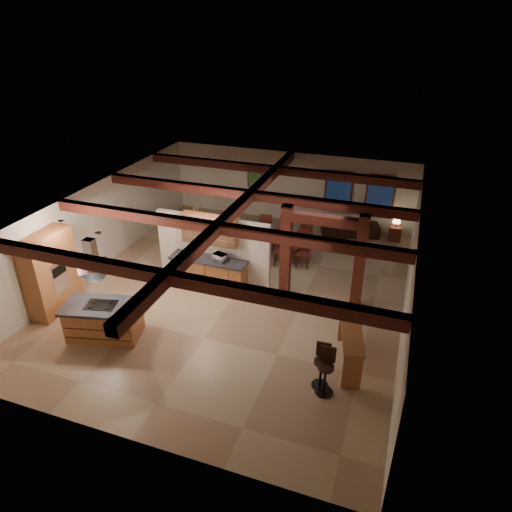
{
  "coord_description": "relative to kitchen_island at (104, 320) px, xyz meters",
  "views": [
    {
      "loc": [
        4.57,
        -11.27,
        7.74
      ],
      "look_at": [
        0.45,
        0.5,
        1.09
      ],
      "focal_mm": 32.0,
      "sensor_mm": 36.0,
      "label": 1
    }
  ],
  "objects": [
    {
      "name": "ground",
      "position": [
        2.56,
        3.23,
        -0.5
      ],
      "size": [
        12.0,
        12.0,
        0.0
      ],
      "primitive_type": "plane",
      "color": "tan",
      "rests_on": "ground"
    },
    {
      "name": "room_walls",
      "position": [
        2.56,
        3.23,
        1.28
      ],
      "size": [
        12.0,
        12.0,
        12.0
      ],
      "color": "beige",
      "rests_on": "ground"
    },
    {
      "name": "ceiling_beams",
      "position": [
        2.56,
        3.23,
        2.26
      ],
      "size": [
        10.0,
        12.0,
        0.28
      ],
      "color": "#3F140F",
      "rests_on": "room_walls"
    },
    {
      "name": "timber_posts",
      "position": [
        5.06,
        3.73,
        1.26
      ],
      "size": [
        2.5,
        0.3,
        2.9
      ],
      "color": "#3F140F",
      "rests_on": "ground"
    },
    {
      "name": "partition_wall",
      "position": [
        1.56,
        3.73,
        0.6
      ],
      "size": [
        3.8,
        0.18,
        2.2
      ],
      "primitive_type": "cube",
      "color": "beige",
      "rests_on": "ground"
    },
    {
      "name": "pantry_cabinet",
      "position": [
        -2.11,
        0.63,
        0.7
      ],
      "size": [
        0.67,
        1.6,
        2.4
      ],
      "color": "olive",
      "rests_on": "ground"
    },
    {
      "name": "back_counter",
      "position": [
        1.56,
        3.34,
        -0.02
      ],
      "size": [
        2.5,
        0.66,
        0.94
      ],
      "color": "olive",
      "rests_on": "ground"
    },
    {
      "name": "upper_display_cabinet",
      "position": [
        1.56,
        3.55,
        1.35
      ],
      "size": [
        1.8,
        0.36,
        0.95
      ],
      "color": "olive",
      "rests_on": "partition_wall"
    },
    {
      "name": "range_hood",
      "position": [
        -0.0,
        -0.0,
        1.28
      ],
      "size": [
        1.1,
        1.1,
        1.4
      ],
      "color": "silver",
      "rests_on": "room_walls"
    },
    {
      "name": "back_windows",
      "position": [
        5.36,
        9.17,
        1.0
      ],
      "size": [
        2.7,
        0.07,
        1.7
      ],
      "color": "#3F140F",
      "rests_on": "room_walls"
    },
    {
      "name": "framed_art",
      "position": [
        1.06,
        9.17,
        1.2
      ],
      "size": [
        0.65,
        0.05,
        0.85
      ],
      "color": "#3F140F",
      "rests_on": "room_walls"
    },
    {
      "name": "recessed_cans",
      "position": [
        0.02,
        1.3,
        2.37
      ],
      "size": [
        3.16,
        2.46,
        0.03
      ],
      "color": "silver",
      "rests_on": "room_walls"
    },
    {
      "name": "kitchen_island",
      "position": [
        0.0,
        0.0,
        0.0
      ],
      "size": [
        2.19,
        1.5,
        0.99
      ],
      "color": "olive",
      "rests_on": "ground"
    },
    {
      "name": "dining_table",
      "position": [
        3.23,
        6.12,
        -0.2
      ],
      "size": [
        1.93,
        1.51,
        0.6
      ],
      "primitive_type": "imported",
      "rotation": [
        0.0,
        0.0,
        -0.38
      ],
      "color": "#421D10",
      "rests_on": "ground"
    },
    {
      "name": "sofa",
      "position": [
        5.23,
        8.58,
        -0.18
      ],
      "size": [
        2.38,
        1.5,
        0.65
      ],
      "primitive_type": "imported",
      "rotation": [
        0.0,
        0.0,
        3.45
      ],
      "color": "black",
      "rests_on": "ground"
    },
    {
      "name": "microwave",
      "position": [
        1.96,
        3.34,
        0.56
      ],
      "size": [
        0.48,
        0.39,
        0.23
      ],
      "primitive_type": "imported",
      "rotation": [
        0.0,
        0.0,
        2.85
      ],
      "color": "#BCBCC1",
      "rests_on": "back_counter"
    },
    {
      "name": "bar_counter",
      "position": [
        6.38,
        1.07,
        0.2
      ],
      "size": [
        0.91,
        2.03,
        1.03
      ],
      "color": "olive",
      "rests_on": "ground"
    },
    {
      "name": "side_table",
      "position": [
        6.92,
        8.68,
        -0.22
      ],
      "size": [
        0.5,
        0.5,
        0.57
      ],
      "primitive_type": "cube",
      "rotation": [
        0.0,
        0.0,
        0.1
      ],
      "color": "#3F140F",
      "rests_on": "ground"
    },
    {
      "name": "table_lamp",
      "position": [
        6.92,
        8.68,
        0.32
      ],
      "size": [
        0.3,
        0.3,
        0.35
      ],
      "color": "black",
      "rests_on": "side_table"
    },
    {
      "name": "bar_stool_a",
      "position": [
        6.02,
        -0.1,
        0.11
      ],
      "size": [
        0.42,
        0.42,
        1.19
      ],
      "color": "black",
      "rests_on": "ground"
    },
    {
      "name": "bar_stool_b",
      "position": [
        5.89,
        0.08,
        0.08
      ],
      "size": [
        0.4,
        0.4,
        1.14
      ],
      "color": "black",
      "rests_on": "ground"
    },
    {
      "name": "dining_chairs",
      "position": [
        3.23,
        6.12,
        0.15
      ],
      "size": [
        2.22,
        2.22,
        1.28
      ],
      "color": "#3F140F",
      "rests_on": "ground"
    }
  ]
}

